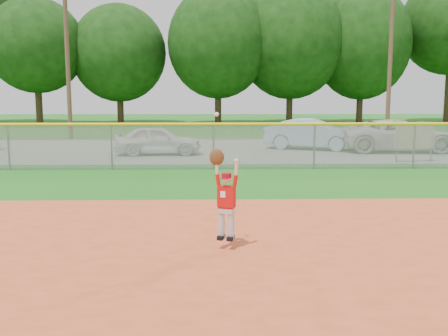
# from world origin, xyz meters

# --- Properties ---
(ground) EXTENTS (120.00, 120.00, 0.00)m
(ground) POSITION_xyz_m (0.00, 0.00, 0.00)
(ground) COLOR #195C15
(ground) RESTS_ON ground
(parking_strip) EXTENTS (44.00, 10.00, 0.03)m
(parking_strip) POSITION_xyz_m (0.00, 16.00, 0.01)
(parking_strip) COLOR slate
(parking_strip) RESTS_ON ground
(car_white_a) EXTENTS (3.56, 1.60, 1.19)m
(car_white_a) POSITION_xyz_m (-2.25, 14.03, 0.62)
(car_white_a) COLOR silver
(car_white_a) RESTS_ON parking_strip
(car_blue) EXTENTS (4.40, 2.91, 1.37)m
(car_blue) POSITION_xyz_m (4.45, 15.92, 0.72)
(car_blue) COLOR #92B8D9
(car_blue) RESTS_ON parking_strip
(car_white_b) EXTENTS (5.05, 2.49, 1.38)m
(car_white_b) POSITION_xyz_m (8.00, 14.93, 0.72)
(car_white_b) COLOR silver
(car_white_b) RESTS_ON parking_strip
(sponsor_sign) EXTENTS (1.55, 0.36, 1.40)m
(sponsor_sign) POSITION_xyz_m (7.29, 11.48, 0.92)
(sponsor_sign) COLOR gray
(sponsor_sign) RESTS_ON ground
(outfield_fence) EXTENTS (40.06, 0.10, 1.55)m
(outfield_fence) POSITION_xyz_m (0.00, 10.00, 0.88)
(outfield_fence) COLOR gray
(outfield_fence) RESTS_ON ground
(power_lines) EXTENTS (19.40, 0.24, 9.00)m
(power_lines) POSITION_xyz_m (1.00, 22.00, 4.68)
(power_lines) COLOR #4C3823
(power_lines) RESTS_ON ground
(tree_line) EXTENTS (62.37, 13.00, 14.43)m
(tree_line) POSITION_xyz_m (0.96, 37.90, 7.53)
(tree_line) COLOR #422D1C
(tree_line) RESTS_ON ground
(ballplayer) EXTENTS (0.47, 0.29, 1.99)m
(ballplayer) POSITION_xyz_m (0.14, 1.29, 0.89)
(ballplayer) COLOR silver
(ballplayer) RESTS_ON ground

